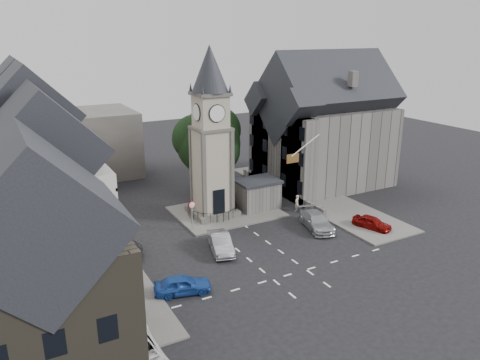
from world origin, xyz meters
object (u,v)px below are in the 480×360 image
car_west_blue (182,285)px  pedestrian (297,203)px  clock_tower (211,134)px  stone_shelter (257,194)px  car_east_red (372,223)px

car_west_blue → pedestrian: pedestrian is taller
clock_tower → stone_shelter: 8.15m
stone_shelter → car_east_red: stone_shelter is taller
car_east_red → pedestrian: bearing=96.2°
car_west_blue → car_east_red: size_ratio=1.09×
clock_tower → car_west_blue: clock_tower is taller
car_east_red → pedestrian: (-3.41, 7.06, 0.22)m
car_west_blue → pedestrian: size_ratio=2.35×
car_east_red → car_west_blue: bearing=166.6°
stone_shelter → pedestrian: size_ratio=2.58×
stone_shelter → car_west_blue: bearing=-137.7°
clock_tower → pedestrian: (8.00, -2.96, -7.29)m
clock_tower → car_east_red: (11.41, -10.02, -7.51)m
clock_tower → stone_shelter: bearing=-5.8°
stone_shelter → car_west_blue: size_ratio=1.10×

